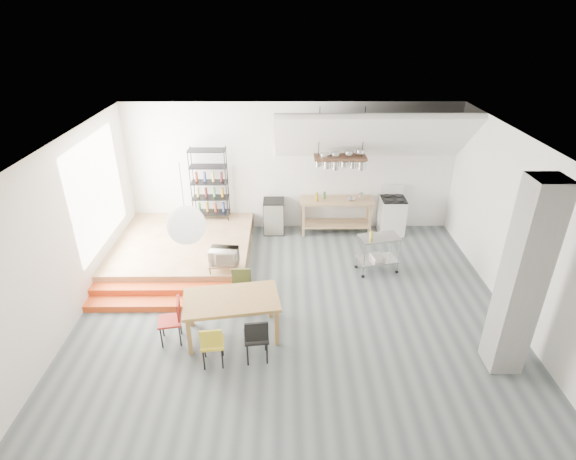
{
  "coord_description": "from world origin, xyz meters",
  "views": [
    {
      "loc": [
        -0.18,
        -6.99,
        5.25
      ],
      "look_at": [
        -0.12,
        0.8,
        1.27
      ],
      "focal_mm": 28.0,
      "sensor_mm": 36.0,
      "label": 1
    }
  ],
  "objects_px": {
    "stove": "(392,215)",
    "rolling_cart": "(378,249)",
    "dining_table": "(231,303)",
    "mini_fridge": "(274,216)"
  },
  "relations": [
    {
      "from": "dining_table",
      "to": "stove",
      "type": "bearing_deg",
      "value": 38.4
    },
    {
      "from": "stove",
      "to": "dining_table",
      "type": "xyz_separation_m",
      "value": [
        -3.6,
        -3.91,
        0.2
      ]
    },
    {
      "from": "dining_table",
      "to": "mini_fridge",
      "type": "xyz_separation_m",
      "value": [
        0.64,
        3.95,
        -0.25
      ]
    },
    {
      "from": "dining_table",
      "to": "rolling_cart",
      "type": "bearing_deg",
      "value": 26.54
    },
    {
      "from": "dining_table",
      "to": "mini_fridge",
      "type": "relative_size",
      "value": 1.99
    },
    {
      "from": "stove",
      "to": "mini_fridge",
      "type": "relative_size",
      "value": 1.35
    },
    {
      "from": "dining_table",
      "to": "mini_fridge",
      "type": "height_order",
      "value": "mini_fridge"
    },
    {
      "from": "dining_table",
      "to": "rolling_cart",
      "type": "distance_m",
      "value": 3.58
    },
    {
      "from": "stove",
      "to": "rolling_cart",
      "type": "relative_size",
      "value": 1.27
    },
    {
      "from": "stove",
      "to": "rolling_cart",
      "type": "bearing_deg",
      "value": -110.57
    }
  ]
}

